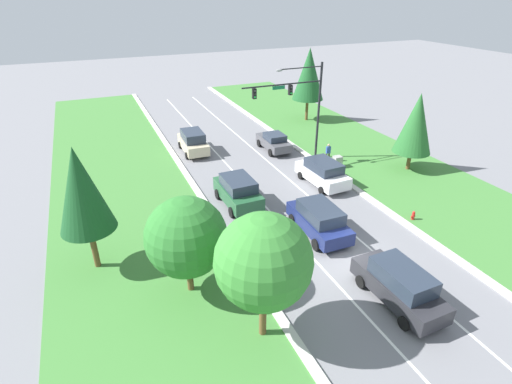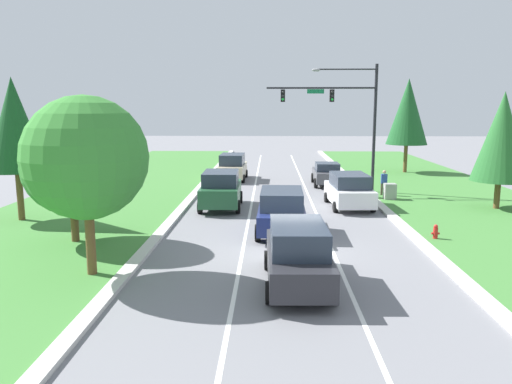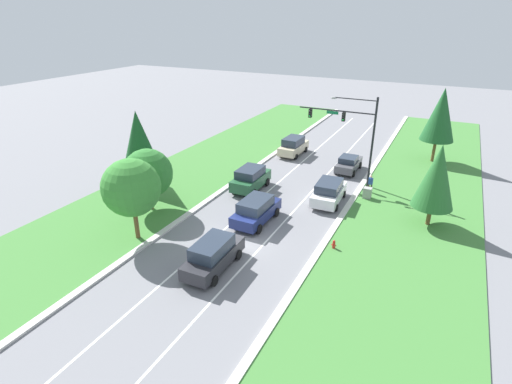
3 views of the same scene
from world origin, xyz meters
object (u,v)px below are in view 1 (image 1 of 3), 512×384
charcoal_suv (399,285)px  conifer_mid_left_tree (81,190)px  champagne_suv (193,142)px  pedestrian (328,152)px  white_suv (323,172)px  oak_near_left_tree (263,262)px  oak_far_left_tree (186,237)px  fire_hydrant (413,216)px  conifer_far_right_tree (416,123)px  utility_cabinet (337,162)px  traffic_signal_mast (299,99)px  conifer_near_right_tree (309,74)px  forest_suv (238,191)px  graphite_sedan (274,142)px  navy_suv (319,219)px

charcoal_suv → conifer_mid_left_tree: (-13.39, 8.78, 3.77)m
champagne_suv → pedestrian: (10.29, -7.00, -0.10)m
white_suv → oak_near_left_tree: size_ratio=0.80×
pedestrian → champagne_suv: bearing=-30.2°
oak_far_left_tree → conifer_mid_left_tree: size_ratio=0.74×
fire_hydrant → conifer_far_right_tree: (5.53, 6.64, 3.73)m
champagne_suv → utility_cabinet: champagne_suv is taller
traffic_signal_mast → utility_cabinet: traffic_signal_mast is taller
conifer_far_right_tree → conifer_mid_left_tree: (-25.18, -3.55, 0.74)m
conifer_near_right_tree → charcoal_suv: bearing=-111.2°
champagne_suv → utility_cabinet: (10.35, -8.40, -0.52)m
forest_suv → fire_hydrant: forest_suv is taller
conifer_near_right_tree → oak_near_left_tree: 32.58m
utility_cabinet → champagne_suv: bearing=140.9°
champagne_suv → conifer_mid_left_tree: bearing=-121.4°
conifer_near_right_tree → oak_far_left_tree: bearing=-130.8°
graphite_sedan → pedestrian: size_ratio=2.59×
fire_hydrant → champagne_suv: bearing=119.6°
graphite_sedan → charcoal_suv: bearing=-98.4°
oak_near_left_tree → conifer_far_right_tree: (18.74, 11.60, 0.04)m
charcoal_suv → conifer_far_right_tree: bearing=45.1°
champagne_suv → conifer_near_right_tree: conifer_near_right_tree is taller
fire_hydrant → utility_cabinet: bearing=88.5°
traffic_signal_mast → pedestrian: traffic_signal_mast is taller
fire_hydrant → conifer_mid_left_tree: size_ratio=0.10×
graphite_sedan → charcoal_suv: 21.20m
conifer_near_right_tree → graphite_sedan: bearing=-137.1°
conifer_near_right_tree → conifer_mid_left_tree: 30.93m
navy_suv → pedestrian: bearing=56.0°
traffic_signal_mast → pedestrian: (2.45, -1.27, -4.62)m
navy_suv → conifer_far_right_tree: 13.68m
forest_suv → conifer_near_right_tree: conifer_near_right_tree is taller
traffic_signal_mast → navy_suv: bearing=-111.8°
traffic_signal_mast → graphite_sedan: size_ratio=1.93×
conifer_far_right_tree → forest_suv: bearing=-179.9°
oak_near_left_tree → conifer_mid_left_tree: conifer_mid_left_tree is taller
graphite_sedan → oak_near_left_tree: 22.89m
pedestrian → oak_far_left_tree: oak_far_left_tree is taller
charcoal_suv → pedestrian: 17.69m
champagne_suv → conifer_far_right_tree: (15.64, -11.16, 3.04)m
conifer_near_right_tree → oak_far_left_tree: (-19.98, -23.12, -2.02)m
champagne_suv → conifer_mid_left_tree: conifer_mid_left_tree is taller
navy_suv → pedestrian: (6.80, 9.65, -0.10)m
white_suv → oak_far_left_tree: (-12.78, -8.01, 2.26)m
white_suv → charcoal_suv: charcoal_suv is taller
fire_hydrant → graphite_sedan: bearing=101.1°
champagne_suv → graphite_sedan: champagne_suv is taller
charcoal_suv → conifer_mid_left_tree: bearing=145.5°
white_suv → oak_far_left_tree: oak_far_left_tree is taller
champagne_suv → forest_suv: size_ratio=1.02×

